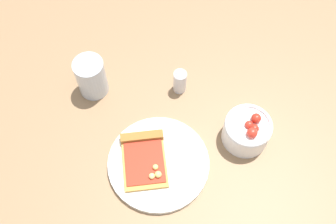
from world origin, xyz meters
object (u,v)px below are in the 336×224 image
pizza_slice_main (144,156)px  soda_glass (91,77)px  pepper_shaker (180,80)px  salad_bowl (247,131)px  plate (157,161)px

pizza_slice_main → soda_glass: size_ratio=1.54×
pepper_shaker → soda_glass: bearing=-70.3°
pepper_shaker → salad_bowl: bearing=67.9°
soda_glass → pepper_shaker: size_ratio=1.35×
pizza_slice_main → soda_glass: 0.23m
soda_glass → pepper_shaker: bearing=109.7°
plate → pizza_slice_main: (0.00, -0.03, 0.01)m
pizza_slice_main → pepper_shaker: (-0.21, 0.01, 0.02)m
soda_glass → salad_bowl: bearing=89.4°
soda_glass → pepper_shaker: soda_glass is taller
pizza_slice_main → soda_glass: soda_glass is taller
soda_glass → pepper_shaker: 0.21m
salad_bowl → pizza_slice_main: bearing=-56.8°
plate → soda_glass: bearing=-121.3°
pizza_slice_main → soda_glass: bearing=-125.8°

